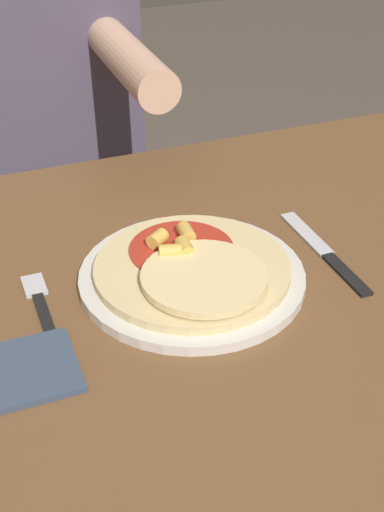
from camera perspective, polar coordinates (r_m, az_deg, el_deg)
dining_table at (r=1.00m, az=0.56°, el=-7.46°), size 1.12×0.81×0.73m
plate at (r=0.93m, az=-0.00°, el=-1.68°), size 0.30×0.30×0.01m
pizza at (r=0.92m, az=0.10°, el=-1.00°), size 0.26×0.26×0.04m
fork at (r=0.91m, az=-11.91°, el=-4.11°), size 0.03×0.18×0.00m
knife at (r=1.01m, az=10.62°, el=0.26°), size 0.02×0.22×0.00m
napkin at (r=0.82m, az=-14.55°, el=-9.20°), size 0.15×0.11×0.01m
person_diner at (r=1.51m, az=-11.02°, el=10.40°), size 0.33×0.52×1.20m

